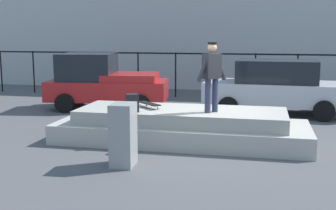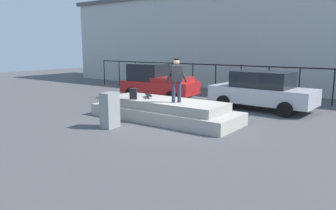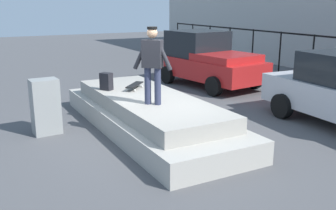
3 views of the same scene
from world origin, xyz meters
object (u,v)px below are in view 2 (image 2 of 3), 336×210
skateboard (148,95)px  car_silver_sedan_mid (262,90)px  backpack (133,94)px  skateboarder (176,77)px  car_red_pickup_near (157,82)px  utility_box (110,110)px

skateboard → car_silver_sedan_mid: size_ratio=0.15×
backpack → car_silver_sedan_mid: 6.00m
skateboarder → car_red_pickup_near: bearing=135.0°
skateboarder → car_red_pickup_near: skateboarder is taller
skateboard → utility_box: 2.24m
skateboard → utility_box: utility_box is taller
skateboard → backpack: bearing=-109.3°
skateboarder → car_red_pickup_near: 6.12m
skateboarder → car_silver_sedan_mid: size_ratio=0.35×
car_red_pickup_near → car_silver_sedan_mid: car_red_pickup_near is taller
car_red_pickup_near → utility_box: size_ratio=3.40×
car_red_pickup_near → car_silver_sedan_mid: (5.89, 0.26, -0.05)m
skateboarder → utility_box: (-1.52, -1.95, -1.10)m
backpack → car_red_pickup_near: (-2.48, 4.68, -0.07)m
utility_box → car_red_pickup_near: bearing=111.0°
skateboard → car_red_pickup_near: (-2.71, 4.02, 0.04)m
skateboarder → car_silver_sedan_mid: skateboarder is taller
skateboarder → car_silver_sedan_mid: 4.89m
utility_box → car_silver_sedan_mid: bearing=61.5°
backpack → skateboard: bearing=-142.7°
skateboarder → skateboard: bearing=170.4°
car_red_pickup_near → utility_box: (2.77, -6.24, -0.31)m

